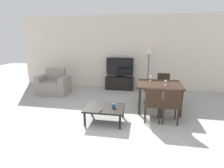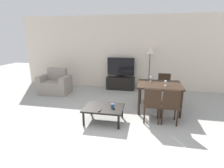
{
  "view_description": "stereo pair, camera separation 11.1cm",
  "coord_description": "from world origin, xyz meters",
  "views": [
    {
      "loc": [
        0.77,
        -2.77,
        1.94
      ],
      "look_at": [
        -0.04,
        1.9,
        0.65
      ],
      "focal_mm": 28.0,
      "sensor_mm": 36.0,
      "label": 1
    },
    {
      "loc": [
        0.88,
        -2.75,
        1.94
      ],
      "look_at": [
        -0.04,
        1.9,
        0.65
      ],
      "focal_mm": 28.0,
      "sensor_mm": 36.0,
      "label": 2
    }
  ],
  "objects": [
    {
      "name": "dining_chair_far",
      "position": [
        1.45,
        2.6,
        0.47
      ],
      "size": [
        0.4,
        0.4,
        0.85
      ],
      "color": "black",
      "rests_on": "ground_plane"
    },
    {
      "name": "wine_glass_left",
      "position": [
        1.02,
        2.06,
        0.84
      ],
      "size": [
        0.07,
        0.07,
        0.15
      ],
      "color": "silver",
      "rests_on": "dining_table"
    },
    {
      "name": "coffee_table",
      "position": [
        -0.04,
        0.9,
        0.32
      ],
      "size": [
        0.9,
        0.68,
        0.36
      ],
      "color": "black",
      "rests_on": "ground_plane"
    },
    {
      "name": "wine_glass_center",
      "position": [
        1.38,
        1.67,
        0.84
      ],
      "size": [
        0.07,
        0.07,
        0.15
      ],
      "color": "silver",
      "rests_on": "dining_table"
    },
    {
      "name": "remote_primary",
      "position": [
        -0.07,
        0.67,
        0.37
      ],
      "size": [
        0.04,
        0.15,
        0.02
      ],
      "color": "black",
      "rests_on": "coffee_table"
    },
    {
      "name": "dining_table",
      "position": [
        1.26,
        1.84,
        0.65
      ],
      "size": [
        1.13,
        0.93,
        0.74
      ],
      "color": "black",
      "rests_on": "ground_plane"
    },
    {
      "name": "cup_white_near",
      "position": [
        0.18,
        0.89,
        0.41
      ],
      "size": [
        0.08,
        0.08,
        0.1
      ],
      "color": "navy",
      "rests_on": "coffee_table"
    },
    {
      "name": "armchair",
      "position": [
        -2.23,
        2.69,
        0.31
      ],
      "size": [
        1.04,
        0.69,
        0.86
      ],
      "color": "gray",
      "rests_on": "ground_plane"
    },
    {
      "name": "dining_chair_near_right",
      "position": [
        1.45,
        1.07,
        0.47
      ],
      "size": [
        0.4,
        0.4,
        0.85
      ],
      "color": "black",
      "rests_on": "ground_plane"
    },
    {
      "name": "wall_back",
      "position": [
        0.0,
        3.83,
        1.35
      ],
      "size": [
        8.0,
        0.06,
        2.7
      ],
      "color": "beige",
      "rests_on": "ground_plane"
    },
    {
      "name": "ground_plane",
      "position": [
        0.0,
        0.0,
        0.0
      ],
      "size": [
        18.0,
        18.0,
        0.0
      ],
      "primitive_type": "plane",
      "color": "#9E9E99"
    },
    {
      "name": "dining_chair_near",
      "position": [
        1.06,
        1.07,
        0.47
      ],
      "size": [
        0.4,
        0.4,
        0.85
      ],
      "color": "black",
      "rests_on": "ground_plane"
    },
    {
      "name": "tv",
      "position": [
        -0.04,
        3.57,
        0.84
      ],
      "size": [
        1.0,
        0.32,
        0.72
      ],
      "color": "black",
      "rests_on": "tv_stand"
    },
    {
      "name": "floor_lamp",
      "position": [
        1.0,
        3.5,
        1.4
      ],
      "size": [
        0.36,
        0.36,
        1.6
      ],
      "color": "black",
      "rests_on": "ground_plane"
    },
    {
      "name": "tv_stand",
      "position": [
        -0.04,
        3.57,
        0.24
      ],
      "size": [
        1.05,
        0.37,
        0.47
      ],
      "color": "black",
      "rests_on": "ground_plane"
    }
  ]
}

